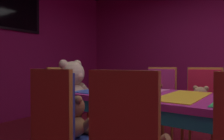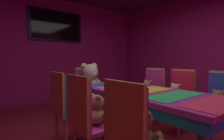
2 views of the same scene
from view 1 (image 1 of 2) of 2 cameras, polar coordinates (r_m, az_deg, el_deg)
wall_back at (r=4.17m, az=-28.39°, el=6.49°), size 5.20×0.12×2.80m
banquet_table at (r=1.91m, az=19.23°, el=-9.53°), size 0.90×2.02×0.75m
teddy_left_1 at (r=1.29m, az=8.29°, el=-17.46°), size 0.26×0.34×0.32m
chair_left_2 at (r=1.54m, az=-14.37°, el=-14.26°), size 0.42×0.41×0.98m
teddy_left_2 at (r=1.64m, az=-10.30°, el=-13.26°), size 0.27×0.35×0.33m
chair_right_1 at (r=2.76m, az=23.91°, el=-7.44°), size 0.42×0.41×0.98m
teddy_right_1 at (r=2.62m, az=23.24°, el=-8.00°), size 0.26×0.33×0.31m
chair_right_2 at (r=2.91m, az=13.09°, el=-6.90°), size 0.42×0.41×0.98m
teddy_right_2 at (r=2.78m, az=11.92°, el=-7.36°), size 0.26×0.33×0.31m
throne_chair at (r=2.78m, az=-13.15°, el=-7.29°), size 0.41×0.42×0.98m
king_teddy_bear at (r=2.64m, az=-10.78°, el=-4.97°), size 0.66×0.51×0.62m
wall_tv at (r=4.20m, az=-27.92°, el=15.48°), size 1.40×0.06×0.81m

